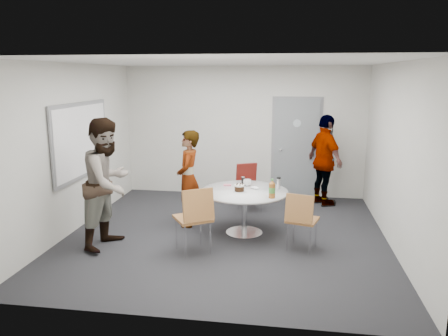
% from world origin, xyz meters
% --- Properties ---
extents(floor, '(5.00, 5.00, 0.00)m').
position_xyz_m(floor, '(0.00, 0.00, 0.00)').
color(floor, black).
rests_on(floor, ground).
extents(ceiling, '(5.00, 5.00, 0.00)m').
position_xyz_m(ceiling, '(0.00, 0.00, 2.70)').
color(ceiling, silver).
rests_on(ceiling, wall_back).
extents(wall_back, '(5.00, 0.00, 5.00)m').
position_xyz_m(wall_back, '(0.00, 2.50, 1.35)').
color(wall_back, beige).
rests_on(wall_back, floor).
extents(wall_left, '(0.00, 5.00, 5.00)m').
position_xyz_m(wall_left, '(-2.50, 0.00, 1.35)').
color(wall_left, beige).
rests_on(wall_left, floor).
extents(wall_right, '(0.00, 5.00, 5.00)m').
position_xyz_m(wall_right, '(2.50, 0.00, 1.35)').
color(wall_right, beige).
rests_on(wall_right, floor).
extents(wall_front, '(5.00, 0.00, 5.00)m').
position_xyz_m(wall_front, '(0.00, -2.50, 1.35)').
color(wall_front, beige).
rests_on(wall_front, floor).
extents(door, '(1.02, 0.17, 2.12)m').
position_xyz_m(door, '(1.10, 2.48, 1.03)').
color(door, slate).
rests_on(door, wall_back).
extents(whiteboard, '(0.04, 1.90, 1.25)m').
position_xyz_m(whiteboard, '(-2.46, 0.20, 1.45)').
color(whiteboard, gray).
rests_on(whiteboard, wall_left).
extents(table, '(1.38, 1.38, 1.01)m').
position_xyz_m(table, '(0.30, 0.12, 0.62)').
color(table, silver).
rests_on(table, floor).
extents(chair_near_left, '(0.66, 0.68, 0.99)m').
position_xyz_m(chair_near_left, '(-0.32, -0.81, 0.61)').
color(chair_near_left, brown).
rests_on(chair_near_left, floor).
extents(chair_near_right, '(0.52, 0.55, 0.88)m').
position_xyz_m(chair_near_right, '(1.15, -0.47, 0.53)').
color(chair_near_right, brown).
rests_on(chair_near_right, floor).
extents(chair_far, '(0.56, 0.58, 0.88)m').
position_xyz_m(chair_far, '(0.21, 1.41, 0.54)').
color(chair_far, maroon).
rests_on(chair_far, floor).
extents(person_main, '(0.44, 0.62, 1.62)m').
position_xyz_m(person_main, '(-0.70, 0.39, 0.81)').
color(person_main, '#A5C6EA').
rests_on(person_main, floor).
extents(person_left, '(0.90, 1.06, 1.92)m').
position_xyz_m(person_left, '(-1.66, -0.66, 0.96)').
color(person_left, white).
rests_on(person_left, floor).
extents(person_right, '(0.88, 1.12, 1.78)m').
position_xyz_m(person_right, '(1.65, 1.95, 0.89)').
color(person_right, black).
rests_on(person_right, floor).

